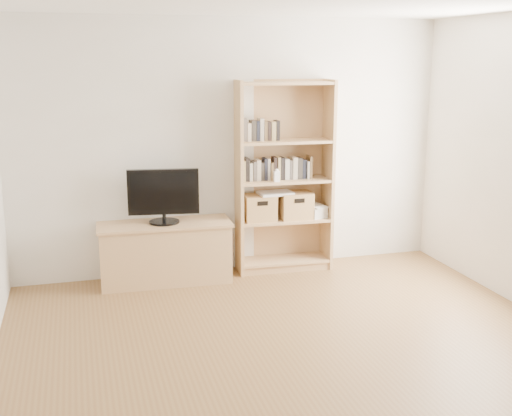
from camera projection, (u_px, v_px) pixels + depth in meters
name	position (u px, v px, depth m)	size (l,w,h in m)	color
floor	(316.00, 376.00, 4.55)	(4.50, 5.00, 0.01)	brown
back_wall	(232.00, 147.00, 6.60)	(4.50, 0.02, 2.60)	beige
tv_stand	(165.00, 253.00, 6.41)	(1.27, 0.48, 0.58)	tan
bookshelf	(284.00, 177.00, 6.64)	(0.99, 0.35, 1.99)	tan
television	(163.00, 196.00, 6.27)	(0.69, 0.05, 0.54)	black
books_row_mid	(284.00, 168.00, 6.64)	(0.84, 0.16, 0.22)	#9F8957
books_row_upper	(263.00, 130.00, 6.49)	(0.40, 0.15, 0.21)	#9F8957
baby_monitor	(277.00, 176.00, 6.50)	(0.06, 0.04, 0.11)	white
basket_left	(259.00, 208.00, 6.64)	(0.32, 0.27, 0.27)	#AE874E
basket_right	(295.00, 205.00, 6.73)	(0.33, 0.27, 0.27)	#AE874E
laptop	(275.00, 193.00, 6.64)	(0.35, 0.24, 0.03)	white
magazine_stack	(315.00, 212.00, 6.80)	(0.17, 0.24, 0.11)	beige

